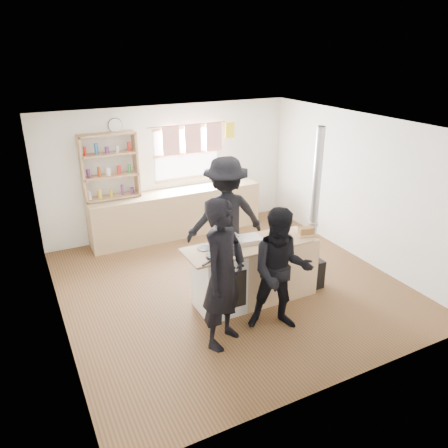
{
  "coord_description": "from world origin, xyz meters",
  "views": [
    {
      "loc": [
        -2.8,
        -5.35,
        3.54
      ],
      "look_at": [
        -0.14,
        -0.1,
        1.1
      ],
      "focal_mm": 35.0,
      "sensor_mm": 36.0,
      "label": 1
    }
  ],
  "objects": [
    {
      "name": "thermos",
      "position": [
        0.96,
        2.22,
        1.05
      ],
      "size": [
        0.1,
        0.1,
        0.3
      ],
      "primitive_type": "cylinder",
      "color": "silver",
      "rests_on": "back_counter"
    },
    {
      "name": "person_far",
      "position": [
        0.14,
        0.4,
        0.98
      ],
      "size": [
        1.35,
        0.88,
        1.96
      ],
      "primitive_type": "imported",
      "rotation": [
        0.0,
        0.0,
        3.02
      ],
      "color": "black",
      "rests_on": "ground"
    },
    {
      "name": "cooking_island",
      "position": [
        0.14,
        -0.55,
        0.47
      ],
      "size": [
        1.97,
        0.64,
        0.93
      ],
      "color": "white",
      "rests_on": "ground"
    },
    {
      "name": "stockpot_stove",
      "position": [
        -0.24,
        -0.47,
        1.01
      ],
      "size": [
        0.23,
        0.23,
        0.19
      ],
      "color": "silver",
      "rests_on": "cooking_island"
    },
    {
      "name": "shelving_unit",
      "position": [
        -1.2,
        2.34,
        1.51
      ],
      "size": [
        1.0,
        0.28,
        1.2
      ],
      "color": "tan",
      "rests_on": "back_counter"
    },
    {
      "name": "person_near_right",
      "position": [
        0.08,
        -1.28,
        0.85
      ],
      "size": [
        1.02,
        0.94,
        1.69
      ],
      "primitive_type": "imported",
      "rotation": [
        0.0,
        0.0,
        -0.46
      ],
      "color": "black",
      "rests_on": "ground"
    },
    {
      "name": "ground",
      "position": [
        0.0,
        0.0,
        -0.01
      ],
      "size": [
        5.0,
        5.0,
        0.01
      ],
      "primitive_type": "cube",
      "color": "brown",
      "rests_on": "ground"
    },
    {
      "name": "flue_heater",
      "position": [
        1.1,
        -0.6,
        0.66
      ],
      "size": [
        0.35,
        0.35,
        2.5
      ],
      "color": "black",
      "rests_on": "ground"
    },
    {
      "name": "roast_tray",
      "position": [
        0.04,
        -0.48,
        0.97
      ],
      "size": [
        0.41,
        0.34,
        0.07
      ],
      "color": "silver",
      "rests_on": "cooking_island"
    },
    {
      "name": "stockpot_counter",
      "position": [
        0.62,
        -0.42,
        1.02
      ],
      "size": [
        0.27,
        0.27,
        0.2
      ],
      "color": "#BCBCBF",
      "rests_on": "cooking_island"
    },
    {
      "name": "bread_board",
      "position": [
        0.93,
        -0.66,
        0.98
      ],
      "size": [
        0.32,
        0.26,
        0.12
      ],
      "color": "tan",
      "rests_on": "cooking_island"
    },
    {
      "name": "back_counter",
      "position": [
        0.0,
        2.22,
        0.45
      ],
      "size": [
        3.4,
        0.55,
        0.9
      ],
      "primitive_type": "cube",
      "color": "tan",
      "rests_on": "ground"
    },
    {
      "name": "skillet_greens",
      "position": [
        -0.57,
        -0.73,
        0.96
      ],
      "size": [
        0.38,
        0.38,
        0.05
      ],
      "color": "black",
      "rests_on": "cooking_island"
    },
    {
      "name": "person_near_left",
      "position": [
        -0.72,
        -1.23,
        0.97
      ],
      "size": [
        0.84,
        0.77,
        1.93
      ],
      "primitive_type": "imported",
      "rotation": [
        0.0,
        0.0,
        0.57
      ],
      "color": "black",
      "rests_on": "ground"
    }
  ]
}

